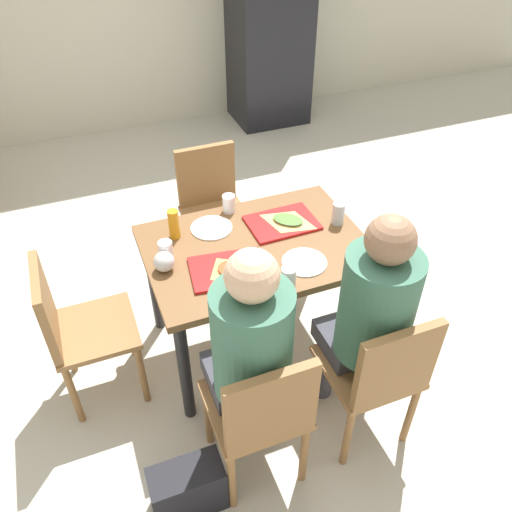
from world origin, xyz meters
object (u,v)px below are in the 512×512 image
tray_red_far (282,223)px  pizza_slice_b (288,220)px  chair_near_right (379,372)px  handbag (188,489)px  paper_plate_center (211,228)px  main_table (256,260)px  chair_left_end (75,326)px  person_in_brown_jacket (370,312)px  pizza_slice_a (230,269)px  tray_red_near (228,270)px  foil_bundle (164,262)px  plastic_cup_b (288,277)px  chair_far_side (212,203)px  plastic_cup_c (166,251)px  person_in_red (249,348)px  plastic_cup_a (229,204)px  paper_plate_near_edge (304,262)px  condiment_bottle (174,224)px  chair_near_left (262,412)px  soda_can (338,213)px

tray_red_far → pizza_slice_b: size_ratio=1.32×
chair_near_right → tray_red_far: bearing=95.3°
handbag → pizza_slice_b: bearing=46.5°
paper_plate_center → main_table: bearing=-52.3°
chair_left_end → handbag: 0.93m
chair_left_end → person_in_brown_jacket: person_in_brown_jacket is taller
person_in_brown_jacket → pizza_slice_a: person_in_brown_jacket is taller
tray_red_near → handbag: size_ratio=1.12×
foil_bundle → handbag: 1.01m
person_in_brown_jacket → plastic_cup_b: 0.39m
tray_red_near → chair_far_side: bearing=78.0°
foil_bundle → plastic_cup_c: bearing=70.5°
handbag → plastic_cup_b: bearing=34.9°
person_in_red → foil_bundle: person_in_red is taller
chair_far_side → person_in_brown_jacket: bearing=-78.8°
paper_plate_center → foil_bundle: foil_bundle is taller
paper_plate_center → plastic_cup_b: (0.20, -0.55, 0.05)m
chair_far_side → plastic_cup_a: bearing=-93.6°
pizza_slice_a → foil_bundle: (-0.28, 0.14, 0.03)m
plastic_cup_b → foil_bundle: bearing=147.9°
tray_red_near → paper_plate_near_edge: 0.37m
chair_far_side → tray_red_near: chair_far_side is taller
chair_far_side → condiment_bottle: size_ratio=5.34×
paper_plate_center → pizza_slice_a: pizza_slice_a is taller
chair_near_right → plastic_cup_b: 0.58m
person_in_brown_jacket → tray_red_near: 0.69m
pizza_slice_a → chair_near_left: bearing=-97.7°
main_table → pizza_slice_a: bearing=-141.2°
person_in_red → foil_bundle: size_ratio=12.65×
chair_near_left → chair_far_side: size_ratio=1.00×
plastic_cup_b → chair_far_side: bearing=91.4°
paper_plate_center → soda_can: size_ratio=1.80×
paper_plate_center → plastic_cup_b: size_ratio=2.20×
pizza_slice_a → plastic_cup_c: size_ratio=1.96×
chair_far_side → foil_bundle: (-0.47, -0.80, 0.28)m
tray_red_near → plastic_cup_b: plastic_cup_b is taller
main_table → pizza_slice_b: 0.28m
main_table → chair_near_left: 0.84m
plastic_cup_a → handbag: bearing=-118.0°
soda_can → chair_near_left: bearing=-133.4°
pizza_slice_b → main_table: bearing=-154.9°
chair_near_left → paper_plate_near_edge: 0.75m
main_table → pizza_slice_a: (-0.20, -0.16, 0.12)m
chair_left_end → paper_plate_near_edge: 1.15m
chair_left_end → condiment_bottle: bearing=20.5°
person_in_brown_jacket → foil_bundle: (-0.75, 0.62, 0.03)m
tray_red_far → chair_far_side: bearing=106.5°
person_in_red → handbag: (-0.35, -0.16, -0.61)m
main_table → paper_plate_near_edge: 0.29m
chair_far_side → pizza_slice_b: bearing=-71.7°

